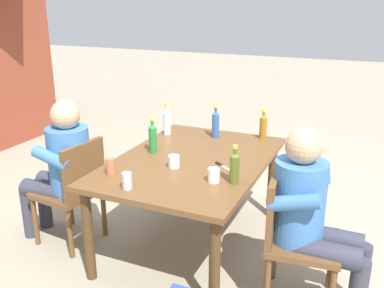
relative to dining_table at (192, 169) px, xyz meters
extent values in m
plane|color=gray|center=(0.00, 0.00, -0.65)|extent=(24.00, 24.00, 0.00)
cube|color=brown|center=(0.00, 0.00, 0.06)|extent=(1.58, 1.09, 0.04)
cylinder|color=#4C311A|center=(-0.71, -0.46, -0.31)|extent=(0.07, 0.07, 0.69)
cylinder|color=#4C311A|center=(0.71, -0.46, -0.31)|extent=(0.07, 0.07, 0.69)
cylinder|color=#4C311A|center=(-0.71, 0.46, -0.31)|extent=(0.07, 0.07, 0.69)
cylinder|color=#4C311A|center=(0.71, 0.46, -0.31)|extent=(0.07, 0.07, 0.69)
cube|color=brown|center=(-0.36, -0.92, -0.22)|extent=(0.49, 0.49, 0.04)
cube|color=brown|center=(-0.38, -0.73, 0.01)|extent=(0.42, 0.09, 0.42)
cylinder|color=brown|center=(-0.15, -1.09, -0.44)|extent=(0.04, 0.04, 0.41)
cylinder|color=brown|center=(-0.57, -0.76, -0.44)|extent=(0.04, 0.04, 0.41)
cylinder|color=brown|center=(-0.19, -0.71, -0.44)|extent=(0.04, 0.04, 0.41)
cube|color=brown|center=(-0.36, 0.92, -0.22)|extent=(0.48, 0.48, 0.04)
cube|color=brown|center=(-0.38, 0.73, 0.01)|extent=(0.42, 0.08, 0.42)
cylinder|color=brown|center=(-0.15, 1.09, -0.44)|extent=(0.04, 0.04, 0.41)
cylinder|color=brown|center=(-0.53, 1.13, -0.44)|extent=(0.04, 0.04, 0.41)
cylinder|color=brown|center=(-0.19, 0.72, -0.44)|extent=(0.04, 0.04, 0.41)
cylinder|color=brown|center=(-0.57, 0.76, -0.44)|extent=(0.04, 0.04, 0.41)
cylinder|color=#3D70B2|center=(-0.36, -0.87, 0.06)|extent=(0.32, 0.32, 0.52)
sphere|color=tan|center=(-0.36, -0.87, 0.42)|extent=(0.22, 0.22, 0.22)
cylinder|color=#383847|center=(-0.45, -1.07, -0.20)|extent=(0.14, 0.40, 0.14)
cylinder|color=#3D70B2|center=(-0.55, -0.87, 0.14)|extent=(0.09, 0.31, 0.16)
cylinder|color=#383847|center=(-0.27, -1.07, -0.20)|extent=(0.14, 0.40, 0.14)
cylinder|color=#383847|center=(-0.27, -1.27, -0.42)|extent=(0.11, 0.11, 0.45)
cylinder|color=#3D70B2|center=(-0.17, -0.87, 0.14)|extent=(0.09, 0.31, 0.16)
cylinder|color=#3D70B2|center=(-0.36, 0.87, 0.06)|extent=(0.32, 0.32, 0.52)
sphere|color=tan|center=(-0.36, 0.87, 0.42)|extent=(0.22, 0.22, 0.22)
cylinder|color=#383847|center=(-0.27, 1.07, -0.20)|extent=(0.14, 0.40, 0.14)
cylinder|color=#383847|center=(-0.27, 1.27, -0.42)|extent=(0.11, 0.11, 0.45)
cylinder|color=#3D70B2|center=(-0.17, 0.87, 0.14)|extent=(0.09, 0.31, 0.16)
cylinder|color=#383847|center=(-0.45, 1.07, -0.20)|extent=(0.14, 0.40, 0.14)
cylinder|color=#383847|center=(-0.45, 1.27, -0.42)|extent=(0.11, 0.11, 0.45)
cylinder|color=#3D70B2|center=(-0.55, 0.87, 0.14)|extent=(0.09, 0.31, 0.16)
cylinder|color=#287A38|center=(0.01, 0.34, 0.18)|extent=(0.06, 0.06, 0.21)
cone|color=#287A38|center=(0.01, 0.34, 0.30)|extent=(0.06, 0.06, 0.03)
cylinder|color=#287A38|center=(0.01, 0.34, 0.33)|extent=(0.03, 0.03, 0.03)
cylinder|color=yellow|center=(0.01, 0.34, 0.35)|extent=(0.03, 0.03, 0.02)
cylinder|color=white|center=(0.49, 0.46, 0.18)|extent=(0.06, 0.06, 0.20)
cone|color=white|center=(0.49, 0.46, 0.30)|extent=(0.06, 0.06, 0.03)
cylinder|color=white|center=(0.49, 0.46, 0.33)|extent=(0.03, 0.03, 0.03)
cylinder|color=yellow|center=(0.49, 0.46, 0.35)|extent=(0.03, 0.03, 0.02)
cylinder|color=#996019|center=(0.72, -0.36, 0.17)|extent=(0.06, 0.06, 0.19)
cone|color=#996019|center=(0.72, -0.36, 0.28)|extent=(0.06, 0.06, 0.03)
cylinder|color=#996019|center=(0.72, -0.36, 0.30)|extent=(0.03, 0.03, 0.03)
cylinder|color=yellow|center=(0.72, -0.36, 0.33)|extent=(0.03, 0.03, 0.02)
cylinder|color=#2D56A3|center=(0.58, 0.03, 0.18)|extent=(0.06, 0.06, 0.21)
cone|color=#2D56A3|center=(0.58, 0.03, 0.30)|extent=(0.06, 0.06, 0.03)
cylinder|color=#2D56A3|center=(0.58, 0.03, 0.33)|extent=(0.03, 0.03, 0.03)
cylinder|color=yellow|center=(0.58, 0.03, 0.36)|extent=(0.03, 0.03, 0.02)
cylinder|color=#566623|center=(-0.30, -0.44, 0.17)|extent=(0.06, 0.06, 0.19)
cone|color=#566623|center=(-0.30, -0.44, 0.28)|extent=(0.06, 0.06, 0.03)
cylinder|color=#566623|center=(-0.30, -0.44, 0.31)|extent=(0.03, 0.03, 0.03)
cylinder|color=yellow|center=(-0.30, -0.44, 0.33)|extent=(0.03, 0.03, 0.02)
cylinder|color=#B2B7BC|center=(-0.66, 0.16, 0.14)|extent=(0.07, 0.07, 0.11)
cylinder|color=#BC6B47|center=(-0.50, 0.40, 0.14)|extent=(0.07, 0.07, 0.12)
cylinder|color=white|center=(-0.33, -0.31, 0.13)|extent=(0.08, 0.08, 0.09)
cylinder|color=silver|center=(-0.21, 0.05, 0.12)|extent=(0.08, 0.08, 0.09)
cube|color=silver|center=(-0.09, -0.32, 0.08)|extent=(0.12, 0.16, 0.01)
cube|color=black|center=(-0.03, -0.23, 0.09)|extent=(0.06, 0.08, 0.01)
camera|label=1|loc=(-2.77, -1.23, 1.23)|focal=39.84mm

